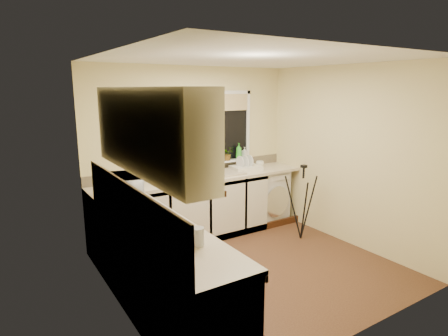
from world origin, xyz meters
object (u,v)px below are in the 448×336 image
Objects in this scene: plant_c at (208,154)px; soap_bottle_clear at (244,153)px; washing_machine at (265,196)px; cup_back at (260,164)px; dish_rack at (246,168)px; cup_left at (186,235)px; glass_jug at (198,237)px; steel_jar at (155,225)px; plant_b at (188,156)px; microwave at (126,188)px; soap_bottle_green at (239,151)px; laptop at (171,177)px; plant_d at (227,154)px; tripod at (302,202)px; kettle at (132,194)px; plant_a at (172,158)px.

plant_c reaches higher than soap_bottle_clear.
washing_machine is 0.53m from cup_back.
dish_rack is 2.83m from cup_left.
glass_jug is 1.43× the size of steel_jar.
plant_b is (1.09, 2.28, 0.20)m from glass_jug.
plant_b is at bearing -41.96° from microwave.
cup_back is (2.38, 0.65, -0.10)m from microwave.
steel_jar is 2.80m from soap_bottle_green.
dish_rack is 4.18× the size of steel_jar.
microwave is 4.18× the size of cup_back.
plant_d reaches higher than laptop.
cup_left is at bearing -128.68° from dish_rack.
plant_c reaches higher than microwave.
plant_b reaches higher than cup_left.
glass_jug is 2.87m from plant_d.
washing_machine is 0.87m from soap_bottle_green.
glass_jug is 3.03m from soap_bottle_green.
plant_c reaches higher than laptop.
soap_bottle_clear is (2.18, 0.79, 0.09)m from microwave.
tripod is at bearing -82.00° from microwave.
plant_a is at bearing 43.76° from kettle.
dish_rack is 0.95m from plant_b.
microwave is 1.37m from cup_left.
laptop is 1.30m from soap_bottle_green.
washing_machine is 5.61× the size of glass_jug.
plant_c reaches higher than tripod.
kettle is 0.75× the size of plant_a.
plant_b is at bearing 178.56° from plant_d.
washing_machine is 1.23m from plant_c.
glass_jug is 1.18× the size of cup_back.
dish_rack is at bearing -8.14° from plant_a.
plant_a reaches higher than steel_jar.
cup_left is (0.12, -0.37, -0.00)m from steel_jar.
plant_c is at bearing 168.36° from dish_rack.
washing_machine is at bearing -61.83° from microwave.
soap_bottle_green reaches higher than cup_left.
washing_machine is at bearing 39.25° from cup_left.
dish_rack is 1.02m from tripod.
glass_jug is 0.62× the size of plant_c.
steel_jar is at bearing 108.38° from cup_left.
cup_back is (2.30, 2.15, -0.03)m from glass_jug.
plant_a is 0.92m from plant_d.
steel_jar is 2.04m from plant_a.
cup_back is at bearing -33.23° from soap_bottle_clear.
kettle is at bearing -149.40° from plant_c.
washing_machine is 1.58× the size of microwave.
soap_bottle_green reaches higher than laptop.
plant_a is at bearing 40.64° from laptop.
laptop reaches higher than washing_machine.
plant_a reaches higher than microwave.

